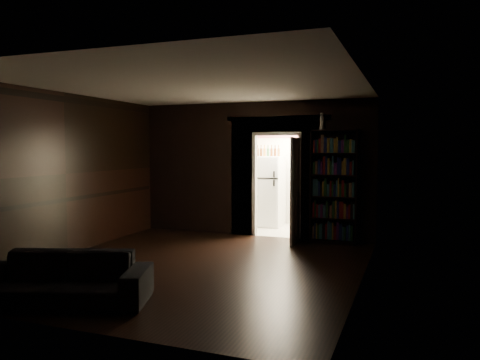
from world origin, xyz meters
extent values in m
plane|color=black|center=(0.00, 0.00, 0.00)|extent=(5.50, 5.50, 0.00)
cube|color=black|center=(-1.23, 2.80, 1.40)|extent=(2.55, 0.10, 2.80)
cube|color=black|center=(1.73, 2.80, 1.40)|extent=(1.55, 0.10, 2.80)
cube|color=black|center=(0.50, 2.80, 2.45)|extent=(0.90, 0.10, 0.70)
cube|color=black|center=(-2.50, 0.00, 1.40)|extent=(0.02, 5.50, 2.80)
cube|color=black|center=(2.50, 0.00, 1.40)|extent=(0.02, 5.50, 2.80)
cube|color=black|center=(0.00, -2.75, 1.40)|extent=(5.00, 0.02, 2.80)
cube|color=beige|center=(0.00, 0.00, 2.80)|extent=(5.00, 5.50, 0.02)
cube|color=white|center=(0.50, 2.74, 1.05)|extent=(1.04, 0.06, 2.17)
cube|color=beige|center=(0.50, 3.65, -0.05)|extent=(2.20, 1.80, 0.10)
cube|color=beige|center=(0.50, 4.50, 1.20)|extent=(2.20, 0.10, 2.40)
cube|color=beige|center=(-0.55, 3.65, 1.20)|extent=(0.10, 1.60, 2.40)
cube|color=beige|center=(1.55, 3.65, 1.20)|extent=(0.10, 1.60, 2.40)
cube|color=beige|center=(0.50, 3.65, 2.45)|extent=(2.20, 1.80, 0.10)
cube|color=#B4616B|center=(0.50, 4.44, 2.22)|extent=(2.00, 0.04, 0.26)
imported|color=black|center=(-0.76, -2.10, 0.39)|extent=(2.18, 1.47, 0.77)
cube|color=black|center=(1.70, 2.59, 1.10)|extent=(0.95, 0.66, 2.20)
cube|color=white|center=(-0.10, 4.03, 0.82)|extent=(0.93, 0.90, 1.65)
cube|color=white|center=(1.00, 2.31, 1.02)|extent=(0.10, 0.85, 2.05)
cube|color=white|center=(1.46, 2.56, 2.36)|extent=(0.14, 0.14, 0.33)
cube|color=black|center=(-0.07, 4.00, 1.78)|extent=(0.65, 0.21, 0.26)
camera|label=1|loc=(3.14, -6.51, 1.86)|focal=35.00mm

